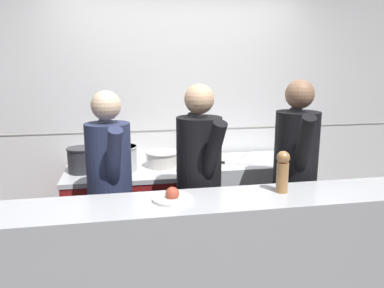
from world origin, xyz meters
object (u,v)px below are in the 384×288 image
plated_dish_main (172,197)px  chefs_knife (229,163)px  chef_head_cook (110,187)px  sauce_pot (121,158)px  braising_pot (162,158)px  chef_sous (199,182)px  mixing_bowl_steel (249,155)px  pepper_mill (283,171)px  chef_line (295,174)px  stock_pot (82,159)px  oven_range (126,214)px

plated_dish_main → chefs_knife: bearing=57.3°
chef_head_cook → sauce_pot: bearing=69.9°
braising_pot → plated_dish_main: size_ratio=1.26×
braising_pot → chef_sous: chef_sous is taller
braising_pot → mixing_bowl_steel: size_ratio=1.59×
pepper_mill → chef_sous: chef_sous is taller
braising_pot → chef_line: size_ratio=0.19×
stock_pot → chef_sous: 1.15m
sauce_pot → chef_sous: 0.89m
chef_sous → chef_line: (0.79, 0.02, 0.01)m
sauce_pot → mixing_bowl_steel: 1.24m
sauce_pot → chef_line: chef_line is taller
plated_dish_main → chef_sous: chef_sous is taller
chefs_knife → chef_line: bearing=-56.5°
mixing_bowl_steel → stock_pot: bearing=-178.3°
chef_head_cook → chef_sous: chef_sous is taller
sauce_pot → mixing_bowl_steel: (1.24, 0.06, -0.05)m
oven_range → mixing_bowl_steel: (1.21, 0.04, 0.50)m
braising_pot → plated_dish_main: (-0.07, -1.20, 0.06)m
chefs_knife → stock_pot: bearing=176.1°
oven_range → chef_head_cook: size_ratio=0.66×
chefs_knife → pepper_mill: 1.06m
chefs_knife → plated_dish_main: plated_dish_main is taller
braising_pot → chef_sous: bearing=-75.0°
pepper_mill → chef_sous: size_ratio=0.17×
chef_sous → chef_line: size_ratio=0.99×
chef_sous → stock_pot: bearing=129.1°
oven_range → sauce_pot: bearing=-141.1°
stock_pot → oven_range: bearing=1.4°
sauce_pot → mixing_bowl_steel: sauce_pot is taller
plated_dish_main → chef_sous: bearing=59.9°
braising_pot → stock_pot: bearing=-175.3°
mixing_bowl_steel → pepper_mill: 1.20m
sauce_pot → plated_dish_main: bearing=-74.2°
oven_range → stock_pot: size_ratio=4.21×
chefs_knife → chef_head_cook: (-1.08, -0.52, 0.00)m
sauce_pot → chefs_knife: bearing=-4.3°
oven_range → braising_pot: size_ratio=3.36×
mixing_bowl_steel → chef_line: bearing=-79.0°
stock_pot → chef_line: bearing=-21.3°
mixing_bowl_steel → chef_head_cook: 1.47m
chef_head_cook → chef_line: chef_line is taller
chef_head_cook → braising_pot: bearing=42.8°
sauce_pot → braising_pot: sauce_pot is taller
sauce_pot → chef_sous: bearing=-48.8°
sauce_pot → chef_head_cook: size_ratio=0.19×
pepper_mill → chef_line: (0.32, 0.46, -0.18)m
chefs_knife → chef_head_cook: chef_head_cook is taller
oven_range → chef_sous: bearing=-51.4°
oven_range → mixing_bowl_steel: 1.31m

